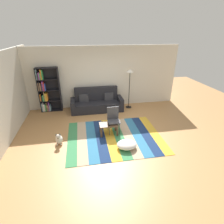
# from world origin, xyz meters

# --- Properties ---
(ground_plane) EXTENTS (14.00, 14.00, 0.00)m
(ground_plane) POSITION_xyz_m (0.00, 0.00, 0.00)
(ground_plane) COLOR #B27F4C
(back_wall) EXTENTS (6.80, 0.10, 2.70)m
(back_wall) POSITION_xyz_m (0.00, 2.55, 1.35)
(back_wall) COLOR silver
(back_wall) RESTS_ON ground_plane
(left_wall) EXTENTS (0.10, 5.50, 2.70)m
(left_wall) POSITION_xyz_m (-3.40, 0.75, 1.35)
(left_wall) COLOR beige
(left_wall) RESTS_ON ground_plane
(rug) EXTENTS (3.11, 2.47, 0.01)m
(rug) POSITION_xyz_m (-0.03, -0.30, 0.01)
(rug) COLOR #387F4C
(rug) RESTS_ON ground_plane
(couch) EXTENTS (2.26, 0.80, 1.00)m
(couch) POSITION_xyz_m (-0.39, 2.02, 0.34)
(couch) COLOR black
(couch) RESTS_ON ground_plane
(bookshelf) EXTENTS (0.90, 0.28, 1.91)m
(bookshelf) POSITION_xyz_m (-2.49, 2.31, 0.90)
(bookshelf) COLOR black
(bookshelf) RESTS_ON ground_plane
(coffee_table) EXTENTS (0.62, 0.41, 0.38)m
(coffee_table) POSITION_xyz_m (-0.19, -0.07, 0.31)
(coffee_table) COLOR #513826
(coffee_table) RESTS_ON rug
(pouf) EXTENTS (0.60, 0.50, 0.23)m
(pouf) POSITION_xyz_m (0.22, -0.96, 0.12)
(pouf) COLOR white
(pouf) RESTS_ON rug
(dog) EXTENTS (0.22, 0.35, 0.40)m
(dog) POSITION_xyz_m (-1.82, -0.36, 0.16)
(dog) COLOR beige
(dog) RESTS_ON ground_plane
(standing_lamp) EXTENTS (0.32, 0.32, 1.78)m
(standing_lamp) POSITION_xyz_m (1.08, 2.05, 1.49)
(standing_lamp) COLOR black
(standing_lamp) RESTS_ON ground_plane
(tv_remote) EXTENTS (0.06, 0.15, 0.02)m
(tv_remote) POSITION_xyz_m (-0.20, -0.15, 0.40)
(tv_remote) COLOR black
(tv_remote) RESTS_ON coffee_table
(folding_chair) EXTENTS (0.40, 0.40, 0.90)m
(folding_chair) POSITION_xyz_m (0.00, 0.09, 0.53)
(folding_chair) COLOR #38383D
(folding_chair) RESTS_ON ground_plane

